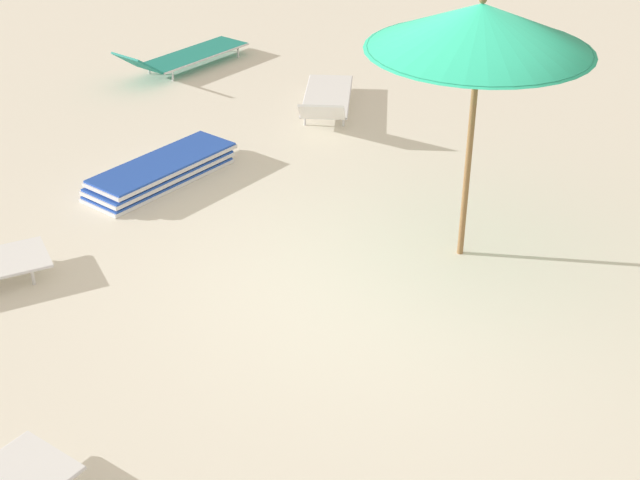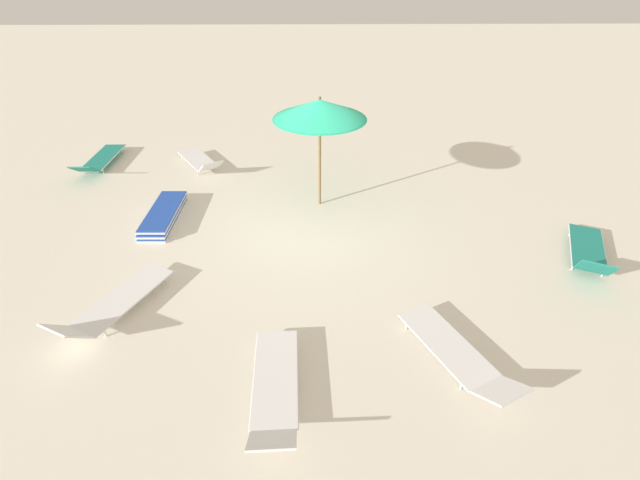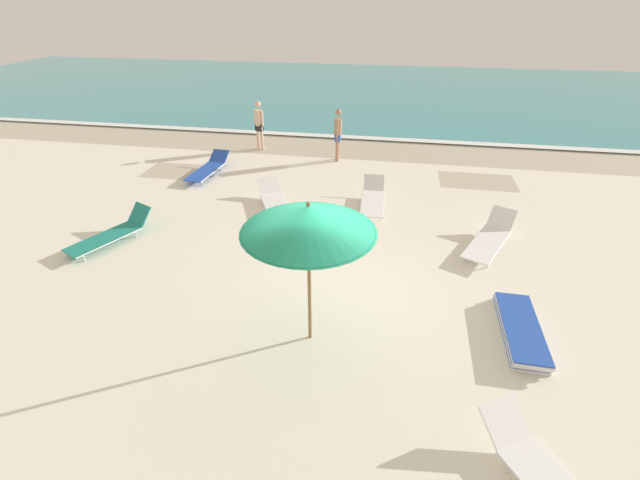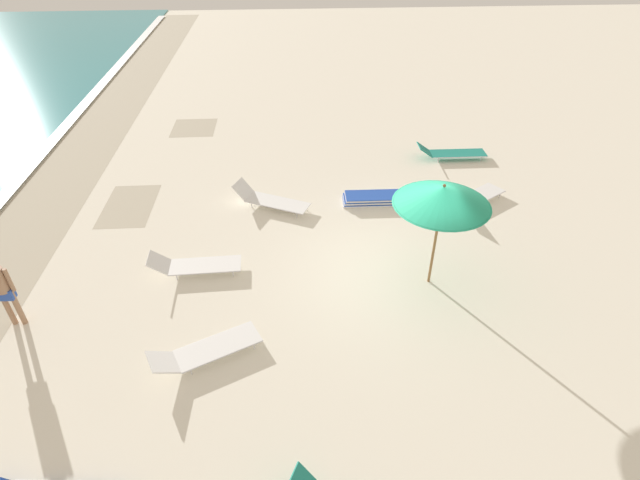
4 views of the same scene
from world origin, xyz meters
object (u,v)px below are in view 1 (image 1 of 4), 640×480
lounger_stack (161,171)px  sun_lounger_under_umbrella (183,56)px  beach_umbrella (480,28)px  sun_lounger_mid_beach_pair_a (326,100)px

lounger_stack → sun_lounger_under_umbrella: 3.92m
beach_umbrella → sun_lounger_mid_beach_pair_a: beach_umbrella is taller
sun_lounger_under_umbrella → sun_lounger_mid_beach_pair_a: 2.86m
sun_lounger_under_umbrella → sun_lounger_mid_beach_pair_a: size_ratio=1.11×
sun_lounger_under_umbrella → sun_lounger_mid_beach_pair_a: bearing=178.0°
beach_umbrella → sun_lounger_under_umbrella: (6.15, -2.23, -2.08)m
lounger_stack → sun_lounger_mid_beach_pair_a: sun_lounger_mid_beach_pair_a is taller
sun_lounger_mid_beach_pair_a → beach_umbrella: bearing=113.9°
sun_lounger_under_umbrella → lounger_stack: bearing=132.2°
lounger_stack → sun_lounger_under_umbrella: size_ratio=0.84×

